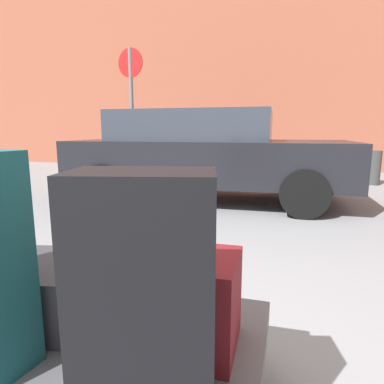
% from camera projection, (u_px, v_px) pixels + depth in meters
% --- Properties ---
extents(luggage_cart, '(1.18, 0.87, 0.34)m').
position_uv_depth(luggage_cart, '(108.00, 352.00, 1.30)').
color(luggage_cart, '#4C4C51').
rests_on(luggage_cart, ground_plane).
extents(suitcase_charcoal_stacked_top, '(0.61, 0.50, 0.25)m').
position_uv_depth(suitcase_charcoal_stacked_top, '(56.00, 292.00, 1.38)').
color(suitcase_charcoal_stacked_top, '#2D2D33').
rests_on(suitcase_charcoal_stacked_top, luggage_cart).
extents(suitcase_black_front_right, '(0.42, 0.30, 0.68)m').
position_uv_depth(suitcase_black_front_right, '(145.00, 296.00, 0.90)').
color(suitcase_black_front_right, black).
rests_on(suitcase_black_front_right, luggage_cart).
extents(duffel_bag_maroon_front_left, '(0.55, 0.32, 0.34)m').
position_uv_depth(duffel_bag_maroon_front_left, '(163.00, 298.00, 1.23)').
color(duffel_bag_maroon_front_left, maroon).
rests_on(duffel_bag_maroon_front_left, luggage_cart).
extents(parked_car, '(4.35, 2.03, 1.42)m').
position_uv_depth(parked_car, '(205.00, 153.00, 5.37)').
color(parked_car, black).
rests_on(parked_car, ground_plane).
extents(bollard_kerb_near, '(0.25, 0.25, 0.71)m').
position_uv_depth(bollard_kerb_near, '(374.00, 168.00, 6.94)').
color(bollard_kerb_near, '#383838').
rests_on(bollard_kerb_near, ground_plane).
extents(no_parking_sign, '(0.50, 0.10, 2.53)m').
position_uv_depth(no_parking_sign, '(132.00, 105.00, 5.95)').
color(no_parking_sign, slate).
rests_on(no_parking_sign, ground_plane).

